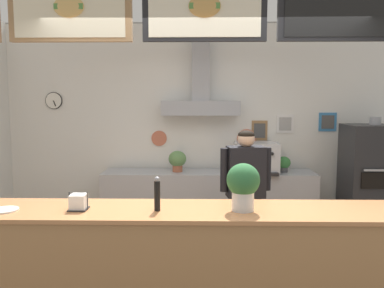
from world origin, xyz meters
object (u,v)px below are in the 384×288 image
at_px(potted_basil, 284,163).
at_px(napkin_holder, 78,203).
at_px(potted_oregano, 177,160).
at_px(condiment_plate, 5,210).
at_px(pepper_grinder, 157,194).
at_px(basil_vase, 243,186).
at_px(shop_worker, 245,199).
at_px(espresso_machine, 256,158).
at_px(pizza_oven, 372,185).

height_order(potted_basil, napkin_holder, napkin_holder).
relative_size(potted_oregano, potted_basil, 1.34).
bearing_deg(potted_oregano, condiment_plate, -113.69).
bearing_deg(napkin_holder, pepper_grinder, -1.33).
xyz_separation_m(potted_basil, condiment_plate, (-2.56, -2.56, 0.06)).
bearing_deg(pepper_grinder, basil_vase, 1.59).
xyz_separation_m(potted_oregano, napkin_holder, (-0.59, -2.52, 0.06)).
bearing_deg(napkin_holder, basil_vase, 0.18).
height_order(potted_basil, basil_vase, basil_vase).
distance_m(shop_worker, napkin_holder, 1.90).
bearing_deg(espresso_machine, napkin_holder, -123.50).
bearing_deg(potted_oregano, napkin_holder, -103.15).
distance_m(shop_worker, pepper_grinder, 1.56).
distance_m(potted_basil, basil_vase, 2.66).
bearing_deg(shop_worker, pepper_grinder, 49.50).
relative_size(pizza_oven, condiment_plate, 8.52).
relative_size(potted_basil, condiment_plate, 1.09).
distance_m(potted_oregano, condiment_plate, 2.79).
xyz_separation_m(potted_oregano, pepper_grinder, (-0.00, -2.53, 0.14)).
height_order(condiment_plate, pepper_grinder, pepper_grinder).
relative_size(espresso_machine, pepper_grinder, 2.24).
bearing_deg(shop_worker, potted_basil, -126.92).
xyz_separation_m(pepper_grinder, napkin_holder, (-0.58, 0.01, -0.07)).
distance_m(condiment_plate, pepper_grinder, 1.12).
relative_size(basil_vase, napkin_holder, 2.47).
bearing_deg(potted_oregano, potted_basil, 0.06).
height_order(espresso_machine, potted_basil, espresso_machine).
relative_size(potted_basil, napkin_holder, 1.50).
xyz_separation_m(espresso_machine, potted_basil, (0.37, 0.02, -0.08)).
distance_m(pizza_oven, pepper_grinder, 3.42).
xyz_separation_m(pizza_oven, pepper_grinder, (-2.53, -2.26, 0.41)).
bearing_deg(basil_vase, potted_basil, 71.99).
relative_size(shop_worker, espresso_machine, 2.76).
distance_m(potted_basil, condiment_plate, 3.62).
relative_size(espresso_machine, potted_basil, 2.67).
height_order(potted_oregano, condiment_plate, potted_oregano).
bearing_deg(pizza_oven, shop_worker, -150.97).
relative_size(potted_basil, pepper_grinder, 0.84).
height_order(pizza_oven, potted_basil, pizza_oven).
bearing_deg(shop_worker, basil_vase, 73.57).
bearing_deg(basil_vase, condiment_plate, -178.64).
distance_m(shop_worker, basil_vase, 1.36).
height_order(potted_basil, pepper_grinder, pepper_grinder).
height_order(shop_worker, basil_vase, shop_worker).
bearing_deg(shop_worker, condiment_plate, 25.59).
bearing_deg(espresso_machine, pizza_oven, -9.95).
height_order(espresso_machine, potted_oregano, espresso_machine).
relative_size(condiment_plate, pepper_grinder, 0.77).
relative_size(condiment_plate, napkin_holder, 1.38).
height_order(pizza_oven, napkin_holder, pizza_oven).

